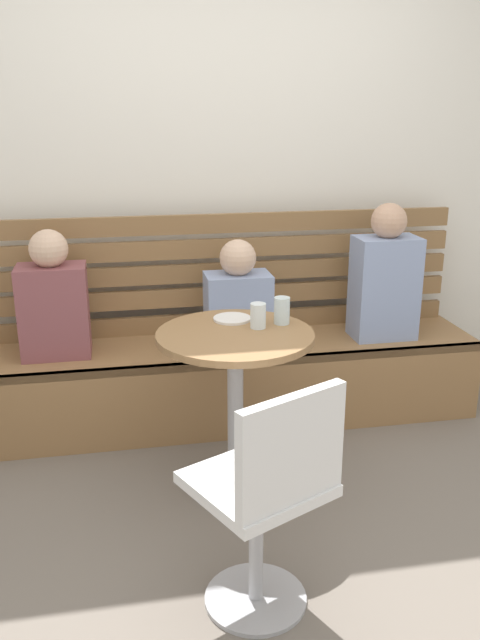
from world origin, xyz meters
TOP-DOWN VIEW (x-y plane):
  - ground at (0.00, 0.00)m, footprint 8.00×8.00m
  - back_wall at (0.00, 1.64)m, footprint 5.20×0.10m
  - booth_bench at (0.00, 1.20)m, footprint 2.70×0.52m
  - booth_backrest at (0.00, 1.44)m, footprint 2.65×0.04m
  - cafe_table at (-0.09, 0.53)m, footprint 0.68×0.68m
  - white_chair at (-0.13, -0.28)m, footprint 0.53×0.53m
  - person_adult at (0.85, 1.16)m, footprint 0.34×0.22m
  - person_child_left at (-0.90, 1.20)m, footprint 0.34×0.22m
  - person_child_middle at (0.04, 1.17)m, footprint 0.34×0.22m
  - cup_glass_tall at (0.13, 0.61)m, footprint 0.07×0.07m
  - cup_water_clear at (0.02, 0.57)m, footprint 0.07×0.07m
  - plate_small at (-0.08, 0.70)m, footprint 0.17×0.17m

SIDE VIEW (x-z plane):
  - ground at x=0.00m, z-range 0.00..0.00m
  - booth_bench at x=0.00m, z-range 0.00..0.44m
  - white_chair at x=-0.13m, z-range 0.04..0.89m
  - cafe_table at x=-0.09m, z-range 0.15..0.89m
  - person_child_middle at x=0.04m, z-range 0.40..0.98m
  - person_child_left at x=-0.90m, z-range 0.40..1.05m
  - plate_small at x=-0.08m, z-range 0.74..0.75m
  - person_adult at x=0.85m, z-range 0.40..1.14m
  - booth_backrest at x=0.00m, z-range 0.44..1.11m
  - cup_water_clear at x=0.02m, z-range 0.74..0.85m
  - cup_glass_tall at x=0.13m, z-range 0.74..0.86m
  - back_wall at x=0.00m, z-range 0.00..2.90m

